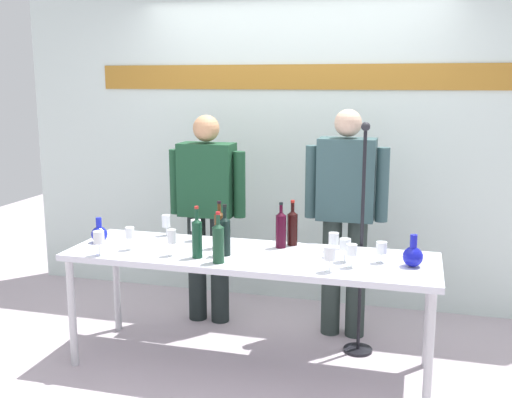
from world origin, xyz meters
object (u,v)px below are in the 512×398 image
(decanter_blue_right, at_px, (413,256))
(wine_glass_right_3, at_px, (352,250))
(microphone_stand, at_px, (360,277))
(wine_glass_right_0, at_px, (345,245))
(wine_bottle_3, at_px, (219,228))
(wine_bottle_5, at_px, (225,235))
(wine_bottle_1, at_px, (218,242))
(wine_glass_right_1, at_px, (381,248))
(decanter_blue_left, at_px, (99,234))
(presenter_right, at_px, (346,210))
(display_table, at_px, (250,262))
(wine_glass_left_1, at_px, (172,237))
(wine_glass_left_4, at_px, (99,238))
(wine_glass_right_4, at_px, (330,254))
(wine_bottle_2, at_px, (292,227))
(wine_bottle_4, at_px, (197,237))
(wine_bottle_0, at_px, (281,228))
(wine_glass_right_2, at_px, (334,239))
(presenter_left, at_px, (207,206))
(wine_glass_left_0, at_px, (196,226))
(wine_glass_left_3, at_px, (166,221))
(wine_glass_left_2, at_px, (130,233))

(decanter_blue_right, height_order, wine_glass_right_3, decanter_blue_right)
(microphone_stand, bearing_deg, wine_glass_right_0, -98.54)
(wine_bottle_3, xyz_separation_m, wine_bottle_5, (0.09, -0.15, 0.00))
(wine_bottle_1, height_order, wine_glass_right_1, wine_bottle_1)
(decanter_blue_left, distance_m, presenter_right, 1.73)
(wine_bottle_1, distance_m, wine_bottle_5, 0.16)
(wine_bottle_5, bearing_deg, display_table, 26.40)
(wine_glass_left_1, height_order, microphone_stand, microphone_stand)
(wine_glass_left_4, xyz_separation_m, microphone_stand, (1.58, 0.69, -0.35))
(display_table, relative_size, wine_glass_right_1, 18.04)
(wine_glass_right_0, bearing_deg, display_table, 178.49)
(wine_glass_right_4, bearing_deg, wine_glass_left_1, 176.36)
(wine_bottle_2, distance_m, microphone_stand, 0.59)
(wine_bottle_4, relative_size, microphone_stand, 0.21)
(presenter_right, height_order, microphone_stand, presenter_right)
(wine_glass_right_1, bearing_deg, wine_glass_right_3, -138.89)
(wine_bottle_2, relative_size, wine_glass_left_1, 1.81)
(display_table, xyz_separation_m, microphone_stand, (0.67, 0.40, -0.17))
(wine_glass_left_1, distance_m, wine_glass_right_1, 1.30)
(wine_bottle_1, distance_m, wine_bottle_3, 0.33)
(wine_bottle_0, height_order, wine_bottle_1, wine_bottle_1)
(wine_glass_left_1, relative_size, wine_glass_right_4, 1.12)
(presenter_right, xyz_separation_m, wine_glass_right_1, (0.30, -0.64, -0.09))
(decanter_blue_left, height_order, presenter_right, presenter_right)
(wine_bottle_1, height_order, wine_glass_right_2, wine_bottle_1)
(wine_bottle_4, bearing_deg, decanter_blue_left, 168.09)
(presenter_right, distance_m, wine_glass_right_2, 0.59)
(wine_glass_left_1, xyz_separation_m, wine_glass_right_3, (1.12, 0.05, -0.02))
(presenter_left, distance_m, microphone_stand, 1.28)
(wine_glass_left_0, xyz_separation_m, wine_glass_right_2, (0.97, -0.13, 0.00))
(wine_glass_right_4, height_order, microphone_stand, microphone_stand)
(wine_bottle_4, height_order, wine_glass_left_0, wine_bottle_4)
(wine_bottle_3, relative_size, wine_glass_right_3, 2.21)
(presenter_right, relative_size, wine_glass_left_3, 11.06)
(wine_bottle_0, height_order, wine_glass_left_4, wine_bottle_0)
(presenter_right, height_order, wine_bottle_4, presenter_right)
(wine_bottle_1, bearing_deg, wine_glass_right_0, 16.51)
(wine_glass_left_3, relative_size, wine_glass_right_3, 1.05)
(wine_bottle_5, height_order, wine_glass_left_2, wine_bottle_5)
(presenter_right, height_order, wine_bottle_3, presenter_right)
(wine_bottle_2, height_order, wine_glass_left_3, wine_bottle_2)
(wine_bottle_2, xyz_separation_m, wine_glass_right_4, (0.33, -0.51, -0.02))
(presenter_left, height_order, wine_bottle_1, presenter_left)
(wine_glass_right_2, bearing_deg, wine_glass_right_1, -10.78)
(decanter_blue_right, height_order, wine_glass_left_4, decanter_blue_right)
(presenter_right, relative_size, wine_glass_left_0, 11.21)
(wine_bottle_2, height_order, wine_glass_right_1, wine_bottle_2)
(display_table, relative_size, wine_bottle_4, 7.19)
(presenter_left, xyz_separation_m, wine_glass_left_3, (-0.17, -0.38, -0.04))
(wine_glass_right_3, bearing_deg, wine_bottle_1, -171.82)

